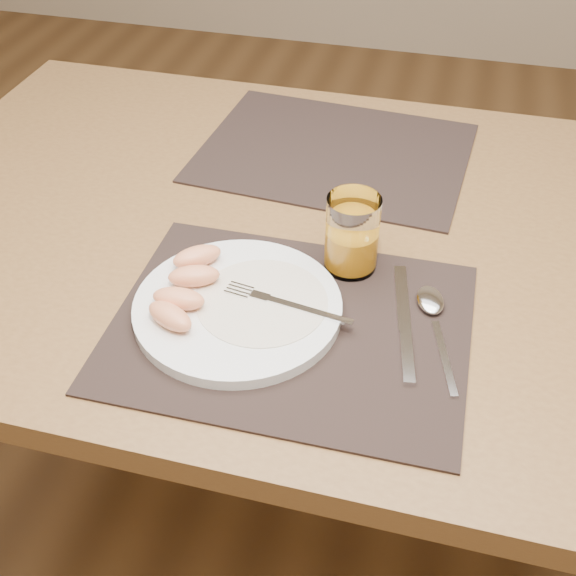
% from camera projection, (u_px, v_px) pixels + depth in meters
% --- Properties ---
extents(ground, '(5.00, 5.00, 0.00)m').
position_uv_depth(ground, '(311.00, 506.00, 1.57)').
color(ground, brown).
rests_on(ground, ground).
extents(table, '(1.40, 0.90, 0.75)m').
position_uv_depth(table, '(320.00, 271.00, 1.14)').
color(table, brown).
rests_on(table, ground).
extents(placemat_near, '(0.45, 0.35, 0.00)m').
position_uv_depth(placemat_near, '(291.00, 326.00, 0.92)').
color(placemat_near, black).
rests_on(placemat_near, table).
extents(placemat_far, '(0.47, 0.38, 0.00)m').
position_uv_depth(placemat_far, '(334.00, 152.00, 1.25)').
color(placemat_far, black).
rests_on(placemat_far, table).
extents(plate, '(0.27, 0.27, 0.02)m').
position_uv_depth(plate, '(238.00, 307.00, 0.93)').
color(plate, white).
rests_on(plate, placemat_near).
extents(plate_dressing, '(0.17, 0.17, 0.00)m').
position_uv_depth(plate_dressing, '(262.00, 301.00, 0.93)').
color(plate_dressing, white).
rests_on(plate_dressing, plate).
extents(fork, '(0.18, 0.04, 0.00)m').
position_uv_depth(fork, '(277.00, 301.00, 0.93)').
color(fork, silver).
rests_on(fork, plate).
extents(knife, '(0.06, 0.22, 0.01)m').
position_uv_depth(knife, '(405.00, 331.00, 0.91)').
color(knife, silver).
rests_on(knife, placemat_near).
extents(spoon, '(0.07, 0.19, 0.01)m').
position_uv_depth(spoon, '(432.00, 308.00, 0.93)').
color(spoon, silver).
rests_on(spoon, placemat_near).
extents(juice_glass, '(0.07, 0.07, 0.11)m').
position_uv_depth(juice_glass, '(352.00, 237.00, 0.98)').
color(juice_glass, white).
rests_on(juice_glass, placemat_near).
extents(grapefruit_wedges, '(0.08, 0.18, 0.03)m').
position_uv_depth(grapefruit_wedges, '(185.00, 286.00, 0.93)').
color(grapefruit_wedges, '#F09662').
rests_on(grapefruit_wedges, plate).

